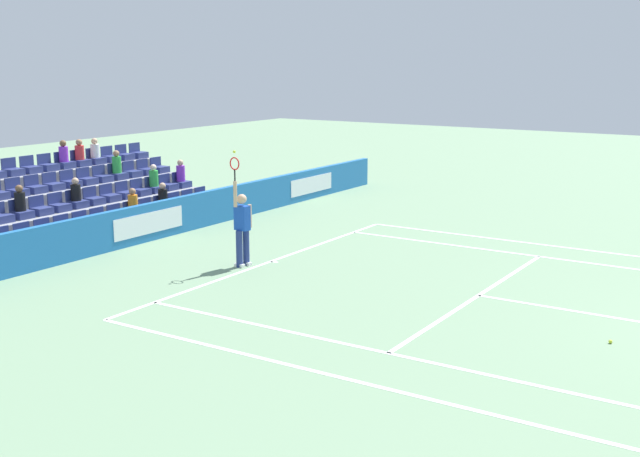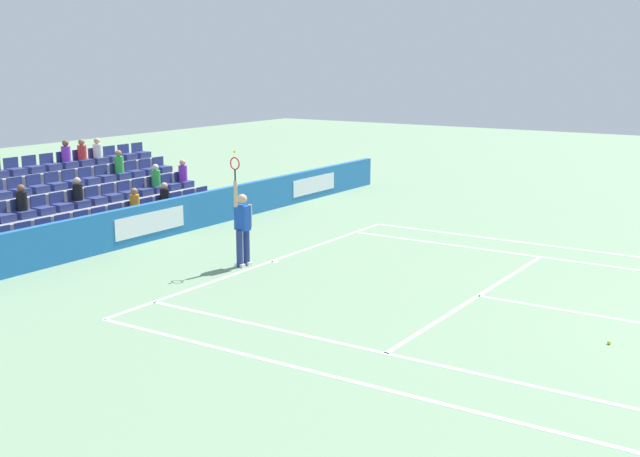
% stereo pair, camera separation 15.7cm
% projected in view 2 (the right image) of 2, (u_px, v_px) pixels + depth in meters
% --- Properties ---
extents(line_baseline, '(10.97, 0.10, 0.01)m').
position_uv_depth(line_baseline, '(271.00, 261.00, 20.23)').
color(line_baseline, white).
rests_on(line_baseline, ground).
extents(line_service, '(8.23, 0.10, 0.01)m').
position_uv_depth(line_service, '(478.00, 296.00, 17.30)').
color(line_service, white).
rests_on(line_service, ground).
extents(line_centre_service, '(0.10, 6.40, 0.01)m').
position_uv_depth(line_centre_service, '(634.00, 322.00, 15.59)').
color(line_centre_service, white).
rests_on(line_centre_service, ground).
extents(line_singles_sideline_left, '(0.10, 11.89, 0.01)m').
position_uv_depth(line_singles_sideline_left, '(410.00, 359.00, 13.68)').
color(line_singles_sideline_left, white).
rests_on(line_singles_sideline_left, ground).
extents(line_singles_sideline_right, '(0.10, 11.89, 0.01)m').
position_uv_depth(line_singles_sideline_right, '(558.00, 259.00, 20.43)').
color(line_singles_sideline_right, white).
rests_on(line_singles_sideline_right, ground).
extents(line_doubles_sideline_left, '(0.10, 11.89, 0.01)m').
position_uv_depth(line_doubles_sideline_left, '(369.00, 386.00, 12.56)').
color(line_doubles_sideline_left, white).
rests_on(line_doubles_sideline_left, ground).
extents(line_doubles_sideline_right, '(0.10, 11.89, 0.01)m').
position_uv_depth(line_doubles_sideline_right, '(574.00, 249.00, 21.55)').
color(line_doubles_sideline_right, white).
rests_on(line_doubles_sideline_right, ground).
extents(line_centre_mark, '(0.10, 0.20, 0.01)m').
position_uv_depth(line_centre_mark, '(275.00, 262.00, 20.18)').
color(line_centre_mark, white).
rests_on(line_centre_mark, ground).
extents(sponsor_barrier, '(24.56, 0.22, 1.05)m').
position_uv_depth(sponsor_barrier, '(148.00, 222.00, 22.39)').
color(sponsor_barrier, '#1E66AD').
rests_on(sponsor_barrier, ground).
extents(tennis_player, '(0.52, 0.38, 2.85)m').
position_uv_depth(tennis_player, '(242.00, 226.00, 19.59)').
color(tennis_player, navy).
rests_on(tennis_player, ground).
extents(stadium_stand, '(8.06, 3.80, 2.60)m').
position_uv_depth(stadium_stand, '(76.00, 206.00, 23.94)').
color(stadium_stand, gray).
rests_on(stadium_stand, ground).
extents(loose_tennis_ball, '(0.07, 0.07, 0.07)m').
position_uv_depth(loose_tennis_ball, '(609.00, 342.00, 14.37)').
color(loose_tennis_ball, '#D1E533').
rests_on(loose_tennis_ball, ground).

